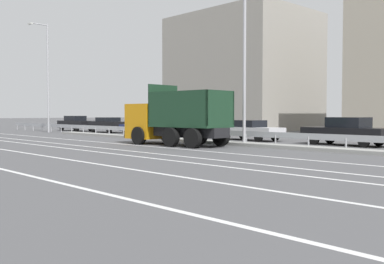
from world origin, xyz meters
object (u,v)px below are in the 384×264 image
at_px(street_lamp_1, 242,62).
at_px(parked_car_2, 143,127).
at_px(dump_truck, 167,123).
at_px(parked_car_4, 250,130).
at_px(median_road_sign, 148,121).
at_px(parked_car_3, 191,127).
at_px(parked_car_0, 76,123).
at_px(street_lamp_0, 47,73).
at_px(parked_car_1, 109,125).
at_px(parked_car_5, 346,131).

xyz_separation_m(street_lamp_1, parked_car_2, (-14.29, 3.95, -4.02)).
distance_m(dump_truck, parked_car_4, 6.74).
xyz_separation_m(dump_truck, median_road_sign, (-5.05, 2.51, 0.00)).
distance_m(parked_car_3, parked_car_4, 5.52).
distance_m(parked_car_2, parked_car_4, 11.32).
xyz_separation_m(street_lamp_1, parked_car_4, (-2.98, 4.33, -4.00)).
distance_m(parked_car_0, parked_car_3, 17.48).
bearing_deg(parked_car_3, street_lamp_0, -72.24).
relative_size(dump_truck, parked_car_1, 1.53).
xyz_separation_m(street_lamp_1, parked_car_3, (-8.49, 4.07, -3.91)).
height_order(street_lamp_0, street_lamp_1, street_lamp_0).
bearing_deg(parked_car_4, street_lamp_1, 37.92).
bearing_deg(street_lamp_1, parked_car_3, 154.38).
bearing_deg(parked_car_2, parked_car_4, 89.26).
xyz_separation_m(median_road_sign, parked_car_0, (-17.25, 3.85, -0.46)).
distance_m(dump_truck, street_lamp_0, 21.31).
xyz_separation_m(parked_car_4, parked_car_5, (6.84, 0.20, 0.09)).
height_order(dump_truck, parked_car_1, dump_truck).
bearing_deg(median_road_sign, parked_car_0, 167.41).
relative_size(street_lamp_1, parked_car_2, 1.79).
bearing_deg(parked_car_1, street_lamp_0, -46.37).
xyz_separation_m(parked_car_0, parked_car_5, (29.84, 0.52, 0.00)).
bearing_deg(parked_car_0, parked_car_5, 89.49).
distance_m(median_road_sign, parked_car_2, 6.76).
bearing_deg(street_lamp_0, parked_car_1, 45.22).
height_order(street_lamp_0, parked_car_5, street_lamp_0).
xyz_separation_m(median_road_sign, parked_car_2, (-5.56, 3.79, -0.58)).
bearing_deg(parked_car_5, street_lamp_1, 140.80).
relative_size(parked_car_0, parked_car_4, 1.02).
relative_size(dump_truck, parked_car_4, 1.41).
height_order(street_lamp_1, parked_car_0, street_lamp_1).
distance_m(street_lamp_0, parked_car_2, 11.87).
bearing_deg(street_lamp_1, median_road_sign, 178.95).
xyz_separation_m(parked_car_2, parked_car_3, (5.80, 0.12, 0.11)).
distance_m(dump_truck, parked_car_5, 10.22).
relative_size(dump_truck, street_lamp_1, 0.81).
xyz_separation_m(parked_car_3, parked_car_4, (5.51, 0.26, -0.08)).
relative_size(median_road_sign, parked_car_0, 0.49).
bearing_deg(median_road_sign, parked_car_2, 145.72).
bearing_deg(parked_car_4, parked_car_0, -85.78).
height_order(median_road_sign, parked_car_3, median_road_sign).
bearing_deg(median_road_sign, dump_truck, -26.41).
xyz_separation_m(dump_truck, parked_car_5, (7.54, 6.89, -0.46)).
height_order(median_road_sign, street_lamp_0, street_lamp_0).
relative_size(parked_car_2, parked_car_5, 0.95).
bearing_deg(street_lamp_1, street_lamp_0, 179.67).
bearing_deg(street_lamp_0, parked_car_4, 11.08).
relative_size(parked_car_2, parked_car_3, 1.01).
bearing_deg(street_lamp_0, parked_car_0, 112.26).
bearing_deg(parked_car_0, parked_car_1, 91.57).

